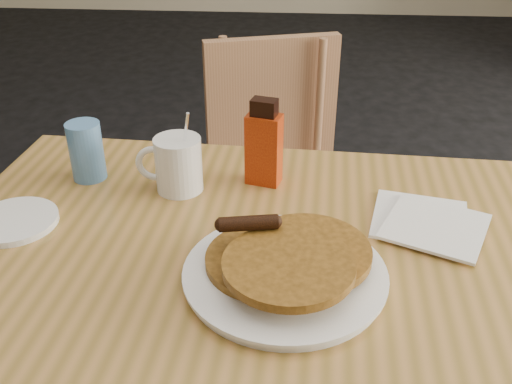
% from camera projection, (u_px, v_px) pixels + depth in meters
% --- Properties ---
extents(main_table, '(1.22, 0.86, 0.75)m').
position_uv_depth(main_table, '(255.00, 262.00, 1.02)').
color(main_table, '#AE7B3D').
rests_on(main_table, floor).
extents(chair_main_far, '(0.50, 0.51, 0.89)m').
position_uv_depth(chair_main_far, '(269.00, 165.00, 1.72)').
color(chair_main_far, '#A2724C').
rests_on(chair_main_far, floor).
extents(pancake_plate, '(0.32, 0.32, 0.09)m').
position_uv_depth(pancake_plate, '(286.00, 267.00, 0.89)').
color(pancake_plate, white).
rests_on(pancake_plate, main_table).
extents(coffee_mug, '(0.13, 0.09, 0.17)m').
position_uv_depth(coffee_mug, '(177.00, 164.00, 1.13)').
color(coffee_mug, white).
rests_on(coffee_mug, main_table).
extents(syrup_bottle, '(0.08, 0.06, 0.18)m').
position_uv_depth(syrup_bottle, '(264.00, 145.00, 1.14)').
color(syrup_bottle, maroon).
rests_on(syrup_bottle, main_table).
extents(napkin_stack, '(0.23, 0.24, 0.01)m').
position_uv_depth(napkin_stack, '(427.00, 223.00, 1.04)').
color(napkin_stack, white).
rests_on(napkin_stack, main_table).
extents(blue_tumbler, '(0.08, 0.08, 0.12)m').
position_uv_depth(blue_tumbler, '(86.00, 151.00, 1.17)').
color(blue_tumbler, '#5083BC').
rests_on(blue_tumbler, main_table).
extents(side_saucer, '(0.17, 0.17, 0.01)m').
position_uv_depth(side_saucer, '(14.00, 221.00, 1.04)').
color(side_saucer, white).
rests_on(side_saucer, main_table).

